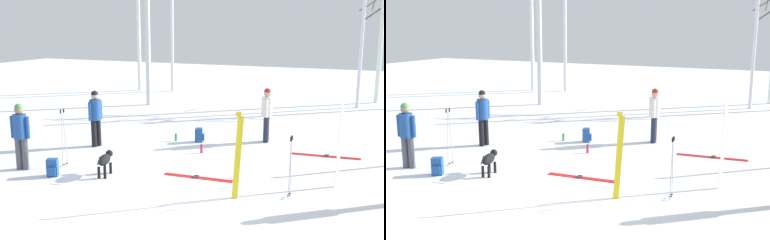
% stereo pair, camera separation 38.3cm
% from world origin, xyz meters
% --- Properties ---
extents(ground_plane, '(60.00, 60.00, 0.00)m').
position_xyz_m(ground_plane, '(0.00, 0.00, 0.00)').
color(ground_plane, white).
extents(person_1, '(0.34, 0.52, 1.72)m').
position_xyz_m(person_1, '(0.91, 4.66, 0.98)').
color(person_1, '#1E2338').
rests_on(person_1, ground_plane).
extents(person_2, '(0.34, 0.51, 1.72)m').
position_xyz_m(person_2, '(-3.69, 2.03, 0.98)').
color(person_2, black).
rests_on(person_2, ground_plane).
extents(person_3, '(0.51, 0.34, 1.72)m').
position_xyz_m(person_3, '(-4.07, -0.65, 0.98)').
color(person_3, '#4C4C56').
rests_on(person_3, ground_plane).
extents(dog, '(0.35, 0.88, 0.57)m').
position_xyz_m(dog, '(-1.85, -0.19, 0.39)').
color(dog, black).
rests_on(dog, ground_plane).
extents(ski_pair_planted_0, '(0.09, 0.21, 1.98)m').
position_xyz_m(ski_pair_planted_0, '(3.49, 1.31, 0.98)').
color(ski_pair_planted_0, white).
rests_on(ski_pair_planted_0, ground_plane).
extents(ski_pair_planted_2, '(0.22, 0.11, 1.90)m').
position_xyz_m(ski_pair_planted_2, '(1.62, -0.35, 0.95)').
color(ski_pair_planted_2, yellow).
rests_on(ski_pair_planted_2, ground_plane).
extents(ski_pair_lying_0, '(1.76, 0.29, 0.05)m').
position_xyz_m(ski_pair_lying_0, '(0.32, 0.55, 0.01)').
color(ski_pair_lying_0, red).
rests_on(ski_pair_lying_0, ground_plane).
extents(ski_pair_lying_1, '(1.93, 0.35, 0.05)m').
position_xyz_m(ski_pair_lying_1, '(2.88, 3.71, 0.01)').
color(ski_pair_lying_1, red).
rests_on(ski_pair_lying_1, ground_plane).
extents(ski_poles_0, '(0.07, 0.21, 1.37)m').
position_xyz_m(ski_poles_0, '(2.63, 0.16, 0.73)').
color(ski_poles_0, '#B2B2BC').
rests_on(ski_poles_0, ground_plane).
extents(ski_poles_1, '(0.07, 0.23, 1.53)m').
position_xyz_m(ski_poles_1, '(-3.23, -0.02, 0.82)').
color(ski_poles_1, '#B2B2BC').
rests_on(ski_poles_1, ground_plane).
extents(backpack_0, '(0.34, 0.32, 0.44)m').
position_xyz_m(backpack_0, '(-1.01, 3.79, 0.21)').
color(backpack_0, '#1E4C99').
rests_on(backpack_0, ground_plane).
extents(backpack_1, '(0.32, 0.34, 0.44)m').
position_xyz_m(backpack_1, '(-3.00, -0.78, 0.21)').
color(backpack_1, '#1E4C99').
rests_on(backpack_1, ground_plane).
extents(water_bottle_0, '(0.07, 0.07, 0.24)m').
position_xyz_m(water_bottle_0, '(-1.74, 3.59, 0.11)').
color(water_bottle_0, green).
rests_on(water_bottle_0, ground_plane).
extents(water_bottle_1, '(0.08, 0.08, 0.25)m').
position_xyz_m(water_bottle_1, '(-0.46, 2.63, 0.12)').
color(water_bottle_1, red).
rests_on(water_bottle_1, ground_plane).
extents(birch_tree_0, '(1.21, 1.34, 7.85)m').
position_xyz_m(birch_tree_0, '(-8.57, 13.04, 4.00)').
color(birch_tree_0, white).
rests_on(birch_tree_0, ground_plane).
extents(birch_tree_1, '(1.16, 1.18, 7.82)m').
position_xyz_m(birch_tree_1, '(-6.76, 13.47, 4.09)').
color(birch_tree_1, silver).
rests_on(birch_tree_1, ground_plane).
extents(birch_tree_2, '(1.10, 1.10, 8.30)m').
position_xyz_m(birch_tree_2, '(-5.82, 9.13, 4.11)').
color(birch_tree_2, silver).
rests_on(birch_tree_2, ground_plane).
extents(birch_tree_3, '(0.71, 0.81, 6.23)m').
position_xyz_m(birch_tree_3, '(3.05, 12.23, 3.19)').
color(birch_tree_3, silver).
rests_on(birch_tree_3, ground_plane).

